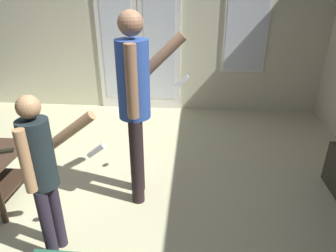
{
  "coord_description": "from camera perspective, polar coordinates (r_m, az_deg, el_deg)",
  "views": [
    {
      "loc": [
        0.85,
        -2.19,
        1.83
      ],
      "look_at": [
        0.67,
        -0.21,
        0.89
      ],
      "focal_mm": 32.22,
      "sensor_mm": 36.0,
      "label": 1
    }
  ],
  "objects": [
    {
      "name": "tv_remote_black",
      "position": [
        2.99,
        -28.78,
        -4.24
      ],
      "size": [
        0.18,
        0.11,
        0.02
      ],
      "primitive_type": "cube",
      "rotation": [
        0.0,
        0.0,
        0.37
      ],
      "color": "black",
      "rests_on": "coffee_table"
    },
    {
      "name": "ground_plane",
      "position": [
        2.98,
        -13.0,
        -13.64
      ],
      "size": [
        5.63,
        4.88,
        0.02
      ],
      "primitive_type": "cube",
      "color": "beige"
    },
    {
      "name": "person_adult",
      "position": [
        2.5,
        -6.14,
        5.67
      ],
      "size": [
        0.58,
        0.51,
        1.67
      ],
      "color": "black",
      "rests_on": "ground_plane"
    },
    {
      "name": "person_child",
      "position": [
        2.15,
        -22.63,
        -7.25
      ],
      "size": [
        0.51,
        0.34,
        1.24
      ],
      "color": "#27212E",
      "rests_on": "ground_plane"
    },
    {
      "name": "wall_back_with_doors",
      "position": [
        4.7,
        -5.13,
        18.55
      ],
      "size": [
        5.63,
        0.09,
        2.65
      ],
      "color": "beige",
      "rests_on": "ground_plane"
    }
  ]
}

